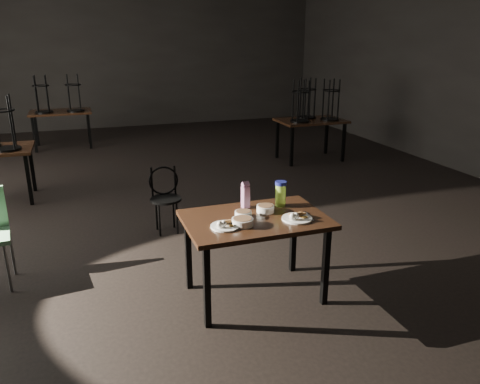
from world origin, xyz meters
name	(u,v)px	position (x,y,z in m)	size (l,w,h in m)	color
room	(155,26)	(-0.06, 0.01, 2.33)	(12.00, 12.04, 3.22)	black
main_table	(255,226)	(0.25, -2.75, 0.67)	(1.20, 0.80, 0.75)	black
plate_left	(225,225)	(-0.06, -2.87, 0.77)	(0.24, 0.24, 0.08)	white
plate_right	(297,217)	(0.56, -2.91, 0.77)	(0.26, 0.26, 0.08)	white
bowl_near	(243,214)	(0.15, -2.72, 0.78)	(0.14, 0.14, 0.06)	white
bowl_far	(265,208)	(0.38, -2.66, 0.78)	(0.15, 0.15, 0.06)	white
bowl_big	(242,222)	(0.09, -2.88, 0.78)	(0.18, 0.18, 0.06)	white
juice_carton	(245,196)	(0.25, -2.50, 0.86)	(0.07, 0.07, 0.24)	#7F175F
water_bottle	(281,193)	(0.57, -2.55, 0.87)	(0.11, 0.11, 0.23)	#B3EB45
spoon	(306,214)	(0.69, -2.82, 0.76)	(0.06, 0.22, 0.01)	silver
bentwood_chair	(165,194)	(-0.22, -1.01, 0.45)	(0.37, 0.36, 0.76)	black
bg_table_right	(311,118)	(2.93, 1.43, 0.78)	(1.20, 0.80, 1.48)	black
bg_table_far	(60,111)	(-1.43, 4.00, 0.75)	(1.20, 0.80, 1.48)	black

